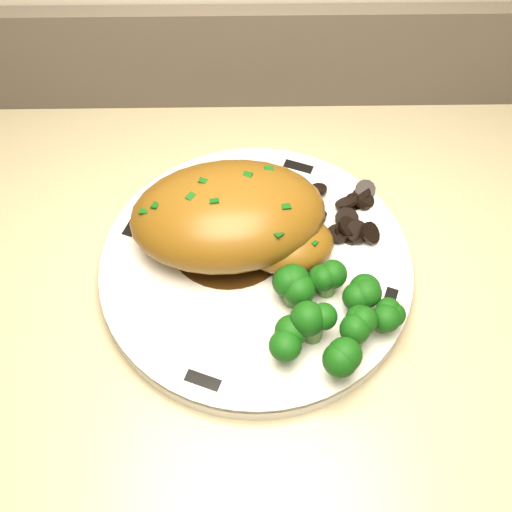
{
  "coord_description": "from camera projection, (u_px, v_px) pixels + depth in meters",
  "views": [
    {
      "loc": [
        -0.56,
        1.42,
        1.42
      ],
      "look_at": [
        -0.56,
        1.75,
        0.94
      ],
      "focal_mm": 45.0,
      "sensor_mm": 36.0,
      "label": 1
    }
  ],
  "objects": [
    {
      "name": "broccoli_florets",
      "position": [
        333.0,
        315.0,
        0.54
      ],
      "size": [
        0.11,
        0.1,
        0.04
      ],
      "rotation": [
        0.0,
        0.0,
        -0.28
      ],
      "color": "#4C7431",
      "rests_on": "plate"
    },
    {
      "name": "rim_accent_0",
      "position": [
        298.0,
        167.0,
        0.66
      ],
      "size": [
        0.03,
        0.02,
        0.0
      ],
      "primitive_type": "cube",
      "rotation": [
        0.0,
        0.0,
        2.77
      ],
      "color": "black",
      "rests_on": "plate"
    },
    {
      "name": "plate",
      "position": [
        256.0,
        268.0,
        0.6
      ],
      "size": [
        0.35,
        0.35,
        0.02
      ],
      "primitive_type": "cylinder",
      "rotation": [
        0.0,
        0.0,
        -0.25
      ],
      "color": "white",
      "rests_on": "counter"
    },
    {
      "name": "chicken_breast",
      "position": [
        235.0,
        218.0,
        0.58
      ],
      "size": [
        0.19,
        0.14,
        0.07
      ],
      "rotation": [
        0.0,
        0.0,
        0.11
      ],
      "color": "brown",
      "rests_on": "plate"
    },
    {
      "name": "rim_accent_1",
      "position": [
        134.0,
        224.0,
        0.62
      ],
      "size": [
        0.02,
        0.03,
        0.0
      ],
      "primitive_type": "cube",
      "rotation": [
        0.0,
        0.0,
        4.34
      ],
      "color": "black",
      "rests_on": "plate"
    },
    {
      "name": "gravy_pool",
      "position": [
        229.0,
        238.0,
        0.61
      ],
      "size": [
        0.12,
        0.12,
        0.0
      ],
      "primitive_type": "cylinder",
      "color": "#311B08",
      "rests_on": "plate"
    },
    {
      "name": "rim_accent_3",
      "position": [
        389.0,
        302.0,
        0.57
      ],
      "size": [
        0.02,
        0.03,
        0.0
      ],
      "primitive_type": "cube",
      "rotation": [
        0.0,
        0.0,
        7.49
      ],
      "color": "black",
      "rests_on": "plate"
    },
    {
      "name": "mushroom_pile",
      "position": [
        324.0,
        217.0,
        0.62
      ],
      "size": [
        0.09,
        0.07,
        0.02
      ],
      "color": "black",
      "rests_on": "plate"
    },
    {
      "name": "rim_accent_2",
      "position": [
        203.0,
        381.0,
        0.53
      ],
      "size": [
        0.03,
        0.02,
        0.0
      ],
      "primitive_type": "cube",
      "rotation": [
        0.0,
        0.0,
        5.91
      ],
      "color": "black",
      "rests_on": "plate"
    }
  ]
}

